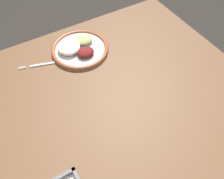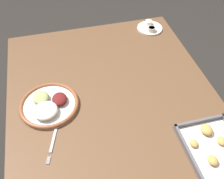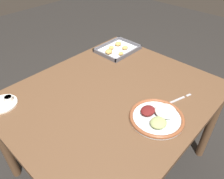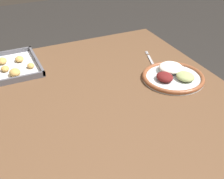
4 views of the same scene
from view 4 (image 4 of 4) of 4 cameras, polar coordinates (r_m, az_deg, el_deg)
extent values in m
cube|color=brown|center=(1.36, 0.04, -1.65)|extent=(1.25, 1.06, 0.03)
cylinder|color=brown|center=(2.18, 5.12, 0.99)|extent=(0.06, 0.06, 0.70)
cylinder|color=silver|center=(1.50, 11.11, 2.07)|extent=(0.29, 0.29, 0.01)
torus|color=brown|center=(1.50, 11.13, 2.27)|extent=(0.29, 0.29, 0.02)
ellipsoid|color=white|center=(1.53, 10.69, 3.95)|extent=(0.12, 0.12, 0.04)
ellipsoid|color=maroon|center=(1.45, 9.67, 2.24)|extent=(0.09, 0.07, 0.03)
ellipsoid|color=#9EAD6B|center=(1.48, 13.24, 2.34)|extent=(0.09, 0.08, 0.03)
cube|color=#B2B2B7|center=(1.63, 7.36, 4.84)|extent=(0.17, 0.06, 0.00)
cylinder|color=#B2B2B7|center=(1.73, 6.58, 6.70)|extent=(0.03, 0.01, 0.00)
cylinder|color=#B2B2B7|center=(1.73, 6.46, 6.70)|extent=(0.03, 0.01, 0.00)
cylinder|color=#B2B2B7|center=(1.73, 6.34, 6.69)|extent=(0.03, 0.01, 0.00)
cylinder|color=#B2B2B7|center=(1.73, 6.23, 6.69)|extent=(0.03, 0.01, 0.00)
cube|color=#595960|center=(1.65, -17.63, 3.88)|extent=(0.32, 0.25, 0.01)
cube|color=silver|center=(1.64, -17.66, 4.00)|extent=(0.29, 0.23, 0.00)
cube|color=#595960|center=(1.65, -13.65, 5.23)|extent=(0.32, 0.01, 0.02)
cube|color=#595960|center=(1.50, -16.75, 1.89)|extent=(0.01, 0.25, 0.02)
cube|color=#595960|center=(1.78, -18.54, 6.39)|extent=(0.01, 0.25, 0.02)
ellipsoid|color=tan|center=(1.55, -17.34, 3.00)|extent=(0.06, 0.05, 0.03)
ellipsoid|color=tan|center=(1.68, -16.59, 5.37)|extent=(0.05, 0.04, 0.03)
ellipsoid|color=tan|center=(1.60, -14.64, 4.24)|extent=(0.04, 0.04, 0.02)
ellipsoid|color=tan|center=(1.61, -18.98, 3.62)|extent=(0.05, 0.04, 0.03)
ellipsoid|color=tan|center=(1.68, -19.49, 4.95)|extent=(0.06, 0.05, 0.03)
camera|label=1|loc=(1.31, -29.91, 30.84)|focal=35.00mm
camera|label=2|loc=(2.05, -6.04, 39.41)|focal=42.00mm
camera|label=3|loc=(1.22, 59.02, 23.11)|focal=35.00mm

